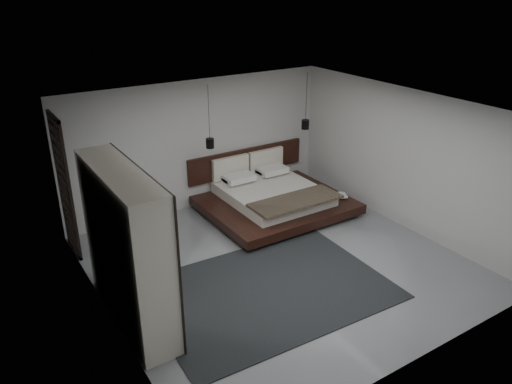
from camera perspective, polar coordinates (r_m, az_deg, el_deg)
floor at (r=9.04m, az=2.56°, el=-8.13°), size 6.00×6.00×0.00m
ceiling at (r=7.94m, az=2.93°, el=9.34°), size 6.00×6.00×0.00m
wall_back at (r=10.81m, az=-6.49°, el=5.38°), size 6.00×0.00×6.00m
wall_front at (r=6.47m, az=18.40°, el=-8.93°), size 6.00×0.00×6.00m
wall_left at (r=7.25m, az=-17.12°, el=-5.08°), size 0.00×6.00×6.00m
wall_right at (r=10.31m, az=16.52°, el=3.62°), size 0.00×6.00×6.00m
lattice_screen at (r=9.49m, az=-21.03°, el=0.61°), size 0.05×0.90×2.60m
bed at (r=10.87m, az=1.87°, el=-0.59°), size 2.97×2.47×1.11m
book_lower at (r=11.08m, az=9.08°, el=-0.45°), size 0.28×0.34×0.03m
book_upper at (r=11.04m, az=9.12°, el=-0.41°), size 0.35×0.39×0.02m
pendant_left at (r=10.20m, az=-5.29°, el=5.60°), size 0.17×0.17×1.29m
pendant_right at (r=11.47m, az=5.66°, el=7.71°), size 0.17×0.17×1.27m
wardrobe at (r=7.37m, az=-14.55°, el=-6.19°), size 0.57×2.42×2.37m
rug at (r=8.34m, az=1.42°, el=-11.09°), size 3.93×2.88×0.02m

